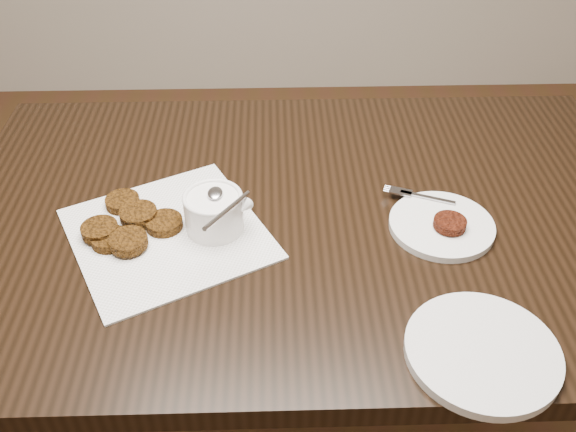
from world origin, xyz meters
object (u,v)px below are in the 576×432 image
object	(u,v)px
table	(304,347)
sauce_ramekin	(212,196)
plate_with_patty	(442,222)
plate_empty	(482,352)
napkin	(168,234)

from	to	relation	value
table	sauce_ramekin	bearing A→B (deg)	-163.98
plate_with_patty	plate_empty	world-z (taller)	plate_with_patty
table	sauce_ramekin	world-z (taller)	sauce_ramekin
table	napkin	size ratio (longest dim) A/B	4.17
sauce_ramekin	plate_with_patty	xyz separation A→B (m)	(0.39, -0.01, -0.06)
sauce_ramekin	napkin	bearing A→B (deg)	-172.08
plate_with_patty	plate_empty	xyz separation A→B (m)	(-0.00, -0.27, -0.01)
sauce_ramekin	plate_empty	bearing A→B (deg)	-36.19
sauce_ramekin	plate_empty	size ratio (longest dim) A/B	0.64
table	sauce_ramekin	xyz separation A→B (m)	(-0.16, -0.05, 0.45)
sauce_ramekin	plate_with_patty	world-z (taller)	sauce_ramekin
napkin	sauce_ramekin	distance (m)	0.11
napkin	sauce_ramekin	world-z (taller)	sauce_ramekin
table	plate_empty	bearing A→B (deg)	-55.66
napkin	sauce_ramekin	size ratio (longest dim) A/B	2.23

